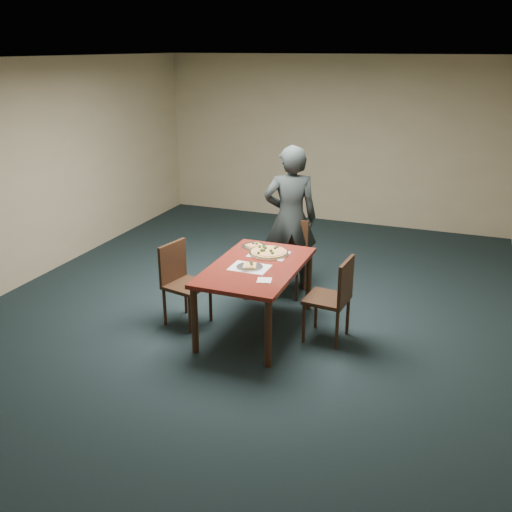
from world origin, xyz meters
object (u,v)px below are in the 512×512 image
(chair_left, at_px, (181,279))
(pizza_pan, at_px, (269,252))
(chair_far, at_px, (289,253))
(diner, at_px, (290,218))
(slice_plate_far, at_px, (254,246))
(slice_plate_near, at_px, (250,266))
(dining_table, at_px, (256,273))
(chair_right, at_px, (334,295))

(chair_left, xyz_separation_m, pizza_pan, (0.85, 0.48, 0.26))
(chair_far, distance_m, diner, 0.42)
(slice_plate_far, bearing_deg, pizza_pan, -35.53)
(pizza_pan, height_order, slice_plate_near, pizza_pan)
(dining_table, height_order, chair_far, chair_far)
(dining_table, relative_size, chair_right, 1.65)
(chair_far, relative_size, chair_right, 1.00)
(chair_left, bearing_deg, dining_table, -69.70)
(chair_right, relative_size, slice_plate_far, 3.25)
(chair_left, distance_m, chair_right, 1.69)
(pizza_pan, relative_size, slice_plate_far, 1.57)
(chair_left, relative_size, slice_plate_near, 3.25)
(dining_table, bearing_deg, slice_plate_near, -109.36)
(chair_left, xyz_separation_m, slice_plate_near, (0.80, 0.02, 0.25))
(chair_far, distance_m, slice_plate_near, 1.23)
(pizza_pan, distance_m, slice_plate_near, 0.46)
(chair_far, relative_size, slice_plate_near, 3.25)
(dining_table, xyz_separation_m, chair_far, (0.01, 1.11, -0.14))
(chair_right, bearing_deg, chair_left, -78.74)
(dining_table, height_order, chair_left, chair_left)
(slice_plate_near, bearing_deg, chair_far, 87.91)
(chair_right, bearing_deg, slice_plate_far, -108.51)
(chair_left, xyz_separation_m, slice_plate_far, (0.61, 0.65, 0.25))
(slice_plate_far, bearing_deg, dining_table, -66.61)
(chair_right, bearing_deg, diner, -138.88)
(chair_left, xyz_separation_m, chair_right, (1.68, 0.18, 0.00))
(slice_plate_near, bearing_deg, dining_table, 70.64)
(diner, distance_m, slice_plate_far, 0.77)
(chair_right, height_order, slice_plate_near, chair_right)
(chair_far, height_order, slice_plate_far, chair_far)
(chair_right, relative_size, pizza_pan, 2.07)
(slice_plate_near, bearing_deg, chair_left, -178.28)
(slice_plate_near, xyz_separation_m, slice_plate_far, (-0.20, 0.63, -0.00))
(diner, height_order, slice_plate_far, diner)
(chair_right, xyz_separation_m, slice_plate_near, (-0.87, -0.16, 0.25))
(chair_left, bearing_deg, slice_plate_far, -30.91)
(slice_plate_far, bearing_deg, chair_left, -133.11)
(slice_plate_far, bearing_deg, chair_far, 67.44)
(diner, bearing_deg, slice_plate_far, 51.88)
(chair_far, height_order, chair_left, same)
(slice_plate_far, bearing_deg, slice_plate_near, -72.61)
(chair_left, xyz_separation_m, diner, (0.81, 1.37, 0.40))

